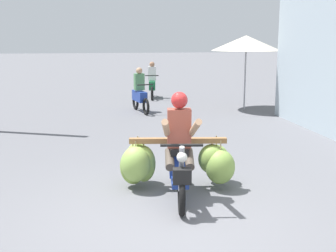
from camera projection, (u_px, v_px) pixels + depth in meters
ground_plane at (170, 222)px, 5.74m from camera, size 120.00×120.00×0.00m
motorbike_main_loaded at (174, 160)px, 6.84m from camera, size 1.83×1.91×1.58m
motorbike_distant_ahead_left at (152, 83)px, 17.18m from camera, size 0.52×1.61×1.40m
motorbike_distant_ahead_right at (140, 94)px, 14.01m from camera, size 0.57×1.60×1.40m
market_umbrella_near_shop at (246, 43)px, 14.13m from camera, size 2.21×2.21×2.38m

